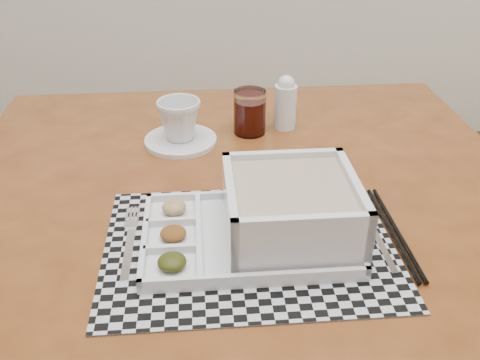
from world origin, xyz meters
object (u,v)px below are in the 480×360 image
Objects in this scene: serving_tray at (280,216)px; juice_glass at (250,114)px; cup at (179,120)px; creamer_bottle at (285,103)px; dining_table at (244,238)px.

serving_tray is 3.58× the size of juice_glass.
cup is 0.75× the size of creamer_bottle.
serving_tray is 0.38m from cup.
dining_table is at bearing 106.82° from serving_tray.
juice_glass is (0.15, 0.03, -0.01)m from cup.
juice_glass reaches higher than dining_table.
juice_glass is (0.06, 0.26, 0.12)m from dining_table.
dining_table is at bearing -81.13° from cup.
serving_tray reaches higher than cup.
serving_tray is 2.85× the size of creamer_bottle.
juice_glass is at bearing 86.62° from serving_tray.
serving_tray reaches higher than juice_glass.
dining_table is at bearing -116.64° from creamer_bottle.
cup is at bearing 109.76° from serving_tray.
dining_table is 0.30m from juice_glass.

